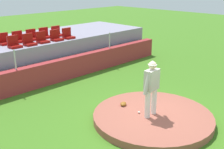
% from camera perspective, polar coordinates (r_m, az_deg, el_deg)
% --- Properties ---
extents(ground_plane, '(60.00, 60.00, 0.00)m').
position_cam_1_polar(ground_plane, '(9.33, 8.21, -9.15)').
color(ground_plane, '#3D721D').
extents(pitchers_mound, '(3.85, 3.85, 0.23)m').
position_cam_1_polar(pitchers_mound, '(9.28, 8.24, -8.53)').
color(pitchers_mound, '#9B5343').
rests_on(pitchers_mound, ground_plane).
extents(pitcher, '(0.82, 0.30, 1.82)m').
position_cam_1_polar(pitcher, '(8.70, 8.05, -1.99)').
color(pitcher, white).
rests_on(pitcher, pitchers_mound).
extents(baseball, '(0.07, 0.07, 0.07)m').
position_cam_1_polar(baseball, '(9.19, 5.47, -7.64)').
color(baseball, white).
rests_on(baseball, pitchers_mound).
extents(fielding_glove, '(0.36, 0.33, 0.11)m').
position_cam_1_polar(fielding_glove, '(9.70, 2.32, -5.97)').
color(fielding_glove, brown).
rests_on(fielding_glove, pitchers_mound).
extents(brick_barrier, '(13.35, 0.40, 0.98)m').
position_cam_1_polar(brick_barrier, '(12.72, -11.07, 0.74)').
color(brick_barrier, '#A02E31').
rests_on(brick_barrier, ground_plane).
extents(fence_post_left, '(0.06, 0.06, 0.81)m').
position_cam_1_polar(fence_post_left, '(11.56, -19.09, 2.86)').
color(fence_post_left, silver).
rests_on(fence_post_left, brick_barrier).
extents(fence_post_right, '(0.06, 0.06, 0.81)m').
position_cam_1_polar(fence_post_right, '(14.52, -0.52, 6.95)').
color(fence_post_right, silver).
rests_on(fence_post_right, brick_barrier).
extents(bleacher_platform, '(13.12, 3.79, 1.61)m').
position_cam_1_polar(bleacher_platform, '(14.58, -16.47, 3.91)').
color(bleacher_platform, gray).
rests_on(bleacher_platform, ground_plane).
extents(stadium_chair_0, '(0.48, 0.44, 0.50)m').
position_cam_1_polar(stadium_chair_0, '(12.58, -19.26, 5.89)').
color(stadium_chair_0, '#980E0A').
rests_on(stadium_chair_0, bleacher_platform).
extents(stadium_chair_1, '(0.48, 0.44, 0.50)m').
position_cam_1_polar(stadium_chair_1, '(12.86, -16.47, 6.42)').
color(stadium_chair_1, '#980E0A').
rests_on(stadium_chair_1, bleacher_platform).
extents(stadium_chair_2, '(0.48, 0.44, 0.50)m').
position_cam_1_polar(stadium_chair_2, '(13.24, -13.99, 6.97)').
color(stadium_chair_2, '#980E0A').
rests_on(stadium_chair_2, bleacher_platform).
extents(stadium_chair_3, '(0.48, 0.44, 0.50)m').
position_cam_1_polar(stadium_chair_3, '(13.58, -11.28, 7.45)').
color(stadium_chair_3, '#980E0A').
rests_on(stadium_chair_3, bleacher_platform).
extents(stadium_chair_4, '(0.48, 0.44, 0.50)m').
position_cam_1_polar(stadium_chair_4, '(13.98, -8.94, 7.89)').
color(stadium_chair_4, '#980E0A').
rests_on(stadium_chair_4, bleacher_platform).
extents(stadium_chair_5, '(0.48, 0.44, 0.50)m').
position_cam_1_polar(stadium_chair_5, '(13.37, -21.04, 6.39)').
color(stadium_chair_5, '#980E0A').
rests_on(stadium_chair_5, bleacher_platform).
extents(stadium_chair_6, '(0.48, 0.44, 0.50)m').
position_cam_1_polar(stadium_chair_6, '(13.65, -18.44, 6.91)').
color(stadium_chair_6, '#980E0A').
rests_on(stadium_chair_6, bleacher_platform).
extents(stadium_chair_7, '(0.48, 0.44, 0.50)m').
position_cam_1_polar(stadium_chair_7, '(13.98, -15.86, 7.41)').
color(stadium_chair_7, '#980E0A').
rests_on(stadium_chair_7, bleacher_platform).
extents(stadium_chair_8, '(0.48, 0.44, 0.50)m').
position_cam_1_polar(stadium_chair_8, '(14.33, -13.47, 7.87)').
color(stadium_chair_8, '#980E0A').
rests_on(stadium_chair_8, bleacher_platform).
extents(stadium_chair_9, '(0.48, 0.44, 0.50)m').
position_cam_1_polar(stadium_chair_9, '(14.70, -11.12, 8.29)').
color(stadium_chair_9, '#980E0A').
rests_on(stadium_chair_9, bleacher_platform).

